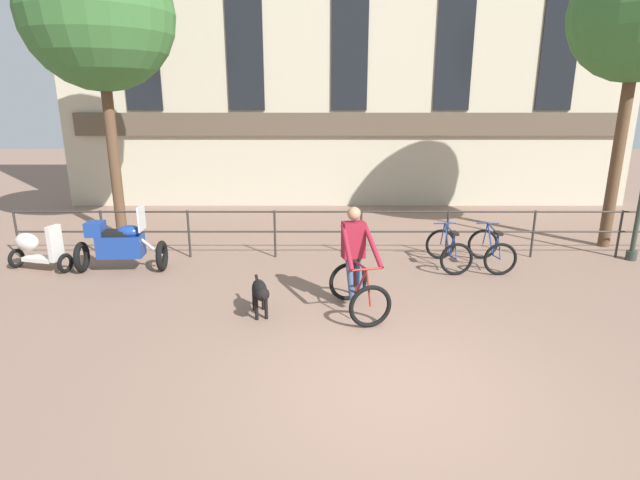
% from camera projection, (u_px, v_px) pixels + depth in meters
% --- Properties ---
extents(ground_plane, '(60.00, 60.00, 0.00)m').
position_uv_depth(ground_plane, '(394.00, 389.00, 5.99)').
color(ground_plane, '#846656').
extents(canal_railing, '(15.05, 0.05, 1.05)m').
position_uv_depth(canal_railing, '(361.00, 226.00, 10.80)').
color(canal_railing, '#2D2B28').
rests_on(canal_railing, ground_plane).
extents(building_facade, '(18.00, 0.72, 11.19)m').
position_uv_depth(building_facade, '(350.00, 23.00, 15.05)').
color(building_facade, '#BCB299').
rests_on(building_facade, ground_plane).
extents(cyclist_with_bike, '(0.95, 1.30, 1.70)m').
position_uv_depth(cyclist_with_bike, '(356.00, 266.00, 8.04)').
color(cyclist_with_bike, black).
rests_on(cyclist_with_bike, ground_plane).
extents(dog, '(0.38, 1.00, 0.62)m').
position_uv_depth(dog, '(260.00, 292.00, 7.85)').
color(dog, black).
rests_on(dog, ground_plane).
extents(parked_motorcycle, '(1.74, 0.71, 1.35)m').
position_uv_depth(parked_motorcycle, '(120.00, 244.00, 9.94)').
color(parked_motorcycle, black).
rests_on(parked_motorcycle, ground_plane).
extents(parked_bicycle_near_lamp, '(0.73, 1.15, 0.86)m').
position_uv_depth(parked_bicycle_near_lamp, '(448.00, 250.00, 10.26)').
color(parked_bicycle_near_lamp, black).
rests_on(parked_bicycle_near_lamp, ground_plane).
extents(parked_bicycle_mid_left, '(0.67, 1.12, 0.86)m').
position_uv_depth(parked_bicycle_mid_left, '(491.00, 250.00, 10.26)').
color(parked_bicycle_mid_left, black).
rests_on(parked_bicycle_mid_left, ground_plane).
extents(parked_scooter, '(1.34, 0.72, 0.96)m').
position_uv_depth(parked_scooter, '(37.00, 248.00, 10.04)').
color(parked_scooter, black).
rests_on(parked_scooter, ground_plane).
extents(tree_canalside_left, '(3.40, 3.40, 6.91)m').
position_uv_depth(tree_canalside_left, '(98.00, 15.00, 11.22)').
color(tree_canalside_left, brown).
rests_on(tree_canalside_left, ground_plane).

